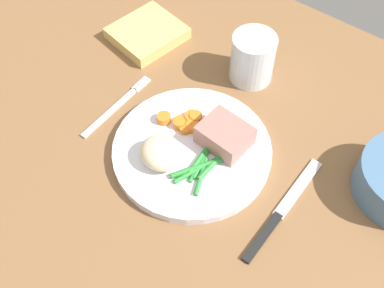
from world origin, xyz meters
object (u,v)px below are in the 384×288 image
knife (282,211)px  napkin (147,33)px  water_glass (252,61)px  fork (116,107)px  meat_portion (225,135)px  dinner_plate (192,151)px

knife → napkin: bearing=158.6°
knife → water_glass: water_glass is taller
fork → napkin: size_ratio=1.35×
meat_portion → water_glass: size_ratio=0.86×
meat_portion → napkin: size_ratio=0.62×
dinner_plate → napkin: napkin is taller
knife → water_glass: 27.61cm
dinner_plate → meat_portion: bearing=49.4°
knife → napkin: napkin is taller
meat_portion → knife: size_ratio=0.37×
napkin → fork: bearing=-67.1°
water_glass → napkin: bearing=-170.6°
knife → water_glass: size_ratio=2.32×
water_glass → knife: bearing=-47.1°
dinner_plate → fork: size_ratio=1.51×
dinner_plate → water_glass: (-1.94, 19.78, 2.95)cm
fork → napkin: 17.98cm
dinner_plate → meat_portion: 5.80cm
meat_portion → knife: meat_portion is taller
meat_portion → knife: bearing=-17.6°
fork → knife: bearing=-4.4°
meat_portion → fork: meat_portion is taller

